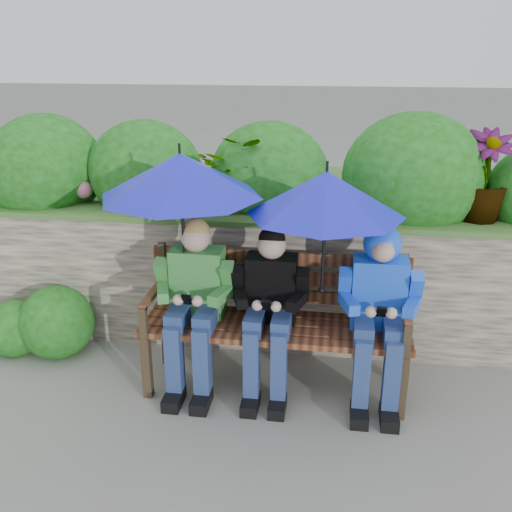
# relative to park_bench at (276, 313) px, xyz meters

# --- Properties ---
(ground) EXTENTS (60.00, 60.00, 0.00)m
(ground) POSITION_rel_park_bench_xyz_m (-0.13, -0.16, -0.53)
(ground) COLOR gray
(ground) RESTS_ON ground
(garden_backdrop) EXTENTS (8.00, 2.88, 1.86)m
(garden_backdrop) POSITION_rel_park_bench_xyz_m (-0.15, 1.40, 0.14)
(garden_backdrop) COLOR #565049
(garden_backdrop) RESTS_ON ground
(park_bench) EXTENTS (1.76, 0.51, 0.93)m
(park_bench) POSITION_rel_park_bench_xyz_m (0.00, 0.00, 0.00)
(park_bench) COLOR #35291A
(park_bench) RESTS_ON ground
(boy_left) EXTENTS (0.52, 0.60, 1.16)m
(boy_left) POSITION_rel_park_bench_xyz_m (-0.53, -0.09, 0.12)
(boy_left) COLOR #337735
(boy_left) RESTS_ON ground
(boy_middle) EXTENTS (0.50, 0.57, 1.13)m
(boy_middle) POSITION_rel_park_bench_xyz_m (-0.04, -0.08, 0.11)
(boy_middle) COLOR black
(boy_middle) RESTS_ON ground
(boy_right) EXTENTS (0.52, 0.63, 1.16)m
(boy_right) POSITION_rel_park_bench_xyz_m (0.66, -0.07, 0.17)
(boy_right) COLOR blue
(boy_right) RESTS_ON ground
(umbrella_left) EXTENTS (1.04, 1.04, 0.95)m
(umbrella_left) POSITION_rel_park_bench_xyz_m (-0.60, -0.05, 0.93)
(umbrella_left) COLOR #171BCD
(umbrella_left) RESTS_ON ground
(umbrella_right) EXTENTS (0.97, 0.97, 0.85)m
(umbrella_right) POSITION_rel_park_bench_xyz_m (0.30, -0.06, 0.85)
(umbrella_right) COLOR #171BCD
(umbrella_right) RESTS_ON ground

